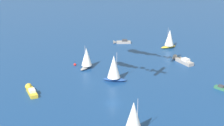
% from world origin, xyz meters
% --- Properties ---
extents(ground_plane, '(2000.00, 2000.00, 0.00)m').
position_xyz_m(ground_plane, '(0.00, 0.00, 0.00)').
color(ground_plane, navy).
extents(sailboat_near_centre, '(8.05, 5.75, 10.14)m').
position_xyz_m(sailboat_near_centre, '(-9.73, -32.22, 4.63)').
color(sailboat_near_centre, '#9E9993').
rests_on(sailboat_near_centre, ground_plane).
extents(sailboat_far_stbd, '(7.19, 8.84, 11.55)m').
position_xyz_m(sailboat_far_stbd, '(6.29, 19.02, 5.27)').
color(sailboat_far_stbd, '#9E9993').
rests_on(sailboat_far_stbd, ground_plane).
extents(sailboat_inshore, '(8.28, 5.20, 10.31)m').
position_xyz_m(sailboat_inshore, '(-56.78, -32.22, 4.71)').
color(sailboat_inshore, gold).
rests_on(sailboat_inshore, ground_plane).
extents(motorboat_offshore, '(3.93, 11.27, 3.21)m').
position_xyz_m(motorboat_offshore, '(-47.33, -14.17, 0.86)').
color(motorboat_offshore, '#9E9993').
rests_on(motorboat_offshore, ground_plane).
extents(motorboat_outer_ring_a, '(8.64, 6.78, 2.57)m').
position_xyz_m(motorboat_outer_ring_a, '(-42.10, -51.63, 0.69)').
color(motorboat_outer_ring_a, '#9E9993').
rests_on(motorboat_outer_ring_a, ground_plane).
extents(motorboat_outer_ring_c, '(4.25, 10.02, 2.82)m').
position_xyz_m(motorboat_outer_ring_c, '(18.74, -23.19, 0.76)').
color(motorboat_outer_ring_c, gold).
rests_on(motorboat_outer_ring_c, ground_plane).
extents(sailboat_outer_ring_e, '(8.13, 8.07, 11.55)m').
position_xyz_m(sailboat_outer_ring_e, '(-11.28, -14.88, 5.27)').
color(sailboat_outer_ring_e, '#23478C').
rests_on(sailboat_outer_ring_e, ground_plane).
extents(marker_buoy, '(1.10, 1.10, 2.10)m').
position_xyz_m(marker_buoy, '(-7.27, -37.81, 0.39)').
color(marker_buoy, red).
rests_on(marker_buoy, ground_plane).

